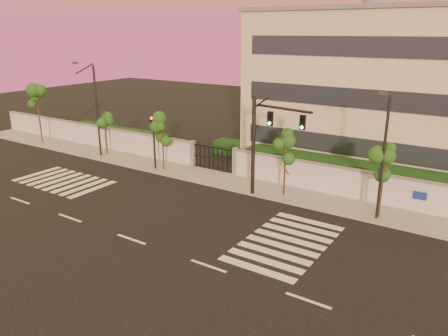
{
  "coord_description": "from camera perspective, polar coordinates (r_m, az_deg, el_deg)",
  "views": [
    {
      "loc": [
        15.57,
        -14.74,
        10.56
      ],
      "look_at": [
        1.93,
        6.0,
        2.71
      ],
      "focal_mm": 35.0,
      "sensor_mm": 36.0,
      "label": 1
    }
  ],
  "objects": [
    {
      "name": "perimeter_wall",
      "position": [
        32.31,
        3.14,
        0.43
      ],
      "size": [
        60.0,
        0.36,
        2.2
      ],
      "color": "silver",
      "rests_on": "ground"
    },
    {
      "name": "street_tree_a",
      "position": [
        45.37,
        -23.19,
        8.11
      ],
      "size": [
        1.64,
        1.31,
        5.75
      ],
      "color": "#382314",
      "rests_on": "ground"
    },
    {
      "name": "ground",
      "position": [
        23.9,
        -12.01,
        -9.1
      ],
      "size": [
        120.0,
        120.0,
        0.0
      ],
      "primitive_type": "plane",
      "color": "black",
      "rests_on": "ground"
    },
    {
      "name": "sidewalk",
      "position": [
        31.45,
        1.57,
        -1.94
      ],
      "size": [
        60.0,
        3.0,
        0.15
      ],
      "primitive_type": "cube",
      "color": "gray",
      "rests_on": "ground"
    },
    {
      "name": "traffic_signal_main",
      "position": [
        27.75,
        5.39,
        4.27
      ],
      "size": [
        4.21,
        0.94,
        6.69
      ],
      "rotation": [
        0.0,
        0.0,
        -0.19
      ],
      "color": "black",
      "rests_on": "ground"
    },
    {
      "name": "traffic_signal_secondary",
      "position": [
        34.18,
        -9.18,
        4.3
      ],
      "size": [
        0.35,
        0.34,
        4.52
      ],
      "rotation": [
        0.0,
        0.0,
        -0.04
      ],
      "color": "black",
      "rests_on": "ground"
    },
    {
      "name": "street_tree_e",
      "position": [
        26.28,
        20.27,
        0.48
      ],
      "size": [
        1.35,
        1.07,
        4.54
      ],
      "color": "#382314",
      "rests_on": "ground"
    },
    {
      "name": "street_tree_b",
      "position": [
        39.29,
        -15.27,
        5.64
      ],
      "size": [
        1.5,
        1.2,
        3.9
      ],
      "color": "#382314",
      "rests_on": "ground"
    },
    {
      "name": "street_tree_d",
      "position": [
        28.36,
        8.11,
        2.59
      ],
      "size": [
        1.54,
        1.23,
        4.52
      ],
      "color": "#382314",
      "rests_on": "ground"
    },
    {
      "name": "institutional_building",
      "position": [
        37.57,
        23.35,
        9.4
      ],
      "size": [
        24.4,
        12.4,
        12.25
      ],
      "color": "beige",
      "rests_on": "ground"
    },
    {
      "name": "streetlight_west",
      "position": [
        38.56,
        -16.48,
        7.67
      ],
      "size": [
        0.49,
        1.97,
        8.19
      ],
      "color": "black",
      "rests_on": "ground"
    },
    {
      "name": "hedge_row",
      "position": [
        34.22,
        6.99,
        0.86
      ],
      "size": [
        41.0,
        4.25,
        1.8
      ],
      "color": "#113917",
      "rests_on": "ground"
    },
    {
      "name": "street_tree_c",
      "position": [
        33.8,
        -8.03,
        4.86
      ],
      "size": [
        1.39,
        1.1,
        4.4
      ],
      "color": "#382314",
      "rests_on": "ground"
    },
    {
      "name": "road_markings",
      "position": [
        27.34,
        -8.8,
        -5.38
      ],
      "size": [
        57.0,
        7.62,
        0.02
      ],
      "color": "silver",
      "rests_on": "ground"
    },
    {
      "name": "streetlight_east",
      "position": [
        25.6,
        20.06,
        1.87
      ],
      "size": [
        0.45,
        1.83,
        7.61
      ],
      "color": "black",
      "rests_on": "ground"
    }
  ]
}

